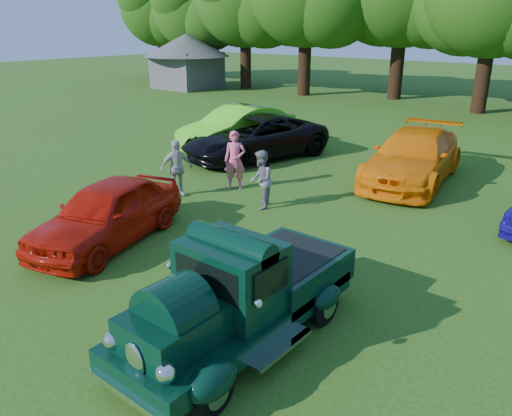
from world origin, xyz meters
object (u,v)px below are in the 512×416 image
Objects in this scene: back_car_black at (255,137)px; spectator_white at (176,168)px; back_car_lime at (237,128)px; spectator_pink at (235,160)px; hero_pickup at (241,296)px; spectator_grey at (261,180)px; red_convertible at (107,213)px; back_car_orange at (413,157)px; gazebo at (187,55)px.

spectator_white reaches higher than back_car_black.
spectator_pink reaches higher than back_car_lime.
spectator_grey is (-3.40, 4.75, 0.04)m from hero_pickup.
red_convertible is 0.83× the size of back_car_lime.
spectator_grey is at bearing 55.61° from red_convertible.
spectator_white is at bearing -64.01° from back_car_black.
spectator_grey is at bearing -52.43° from spectator_white.
back_car_orange reaches higher than back_car_black.
hero_pickup is 0.88× the size of back_car_lime.
back_car_black is 1.01× the size of back_car_orange.
back_car_black is 5.24m from spectator_grey.
spectator_white is 25.35m from gazebo.
spectator_pink reaches higher than spectator_grey.
gazebo is (-17.14, 12.99, 1.65)m from back_car_black.
back_car_orange is 3.45× the size of spectator_grey.
spectator_white is (-5.85, 4.03, 0.07)m from hero_pickup.
hero_pickup is 7.10m from spectator_white.
back_car_lime is (-8.20, 9.30, 0.08)m from hero_pickup.
hero_pickup is 9.61m from back_car_orange.
spectator_grey is 0.97× the size of spectator_white.
hero_pickup is at bearing -37.71° from back_car_black.
back_car_orange is at bearing 97.60° from hero_pickup.
hero_pickup is 2.79× the size of spectator_grey.
spectator_grey is 0.24× the size of gazebo.
back_car_lime is at bearing -166.37° from spectator_grey.
hero_pickup is 0.68× the size of gazebo.
red_convertible is at bearing -51.11° from spectator_grey.
red_convertible is (-4.66, 0.91, -0.04)m from hero_pickup.
red_convertible is at bearing -47.13° from gazebo.
spectator_white is (-2.45, -0.72, 0.03)m from spectator_grey.
back_car_black is 5.61m from back_car_orange.
back_car_orange is 0.84× the size of gazebo.
spectator_white is 0.25× the size of gazebo.
hero_pickup reaches higher than back_car_black.
back_car_black is 3.17× the size of spectator_pink.
spectator_pink is 1.75m from spectator_white.
back_car_black is at bearing 179.83° from back_car_orange.
back_car_black is 3.61m from spectator_pink.
back_car_orange is at bearing 52.34° from red_convertible.
spectator_grey is at bearing -37.65° from back_car_lime.
back_car_lime reaches higher than back_car_orange.
spectator_pink is (-5.03, 5.58, 0.12)m from hero_pickup.
spectator_white is at bearing 145.42° from hero_pickup.
spectator_pink is at bearing -45.95° from back_car_black.
hero_pickup is 2.70× the size of spectator_white.
gazebo is at bearing 66.95° from spectator_white.
red_convertible is 0.76× the size of back_car_orange.
back_car_black is 3.38× the size of spectator_white.
spectator_pink reaches higher than spectator_white.
hero_pickup is 0.80× the size of back_car_black.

